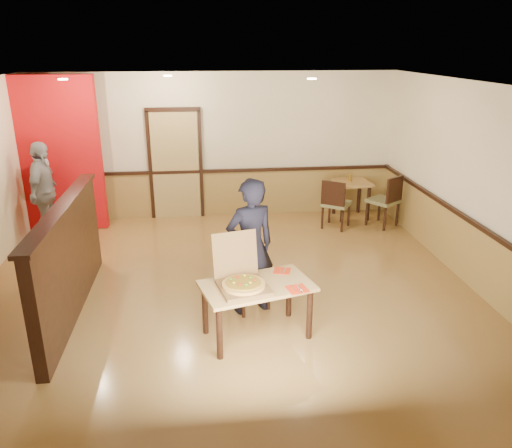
# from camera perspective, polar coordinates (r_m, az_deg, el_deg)

# --- Properties ---
(floor) EXTENTS (7.00, 7.00, 0.00)m
(floor) POSITION_cam_1_polar(r_m,az_deg,el_deg) (6.98, -3.18, -8.12)
(floor) COLOR #A3793F
(floor) RESTS_ON ground
(ceiling) EXTENTS (7.00, 7.00, 0.00)m
(ceiling) POSITION_cam_1_polar(r_m,az_deg,el_deg) (6.18, -3.69, 15.46)
(ceiling) COLOR black
(ceiling) RESTS_ON wall_back
(wall_back) EXTENTS (7.00, 0.00, 7.00)m
(wall_back) POSITION_cam_1_polar(r_m,az_deg,el_deg) (9.84, -4.55, 8.85)
(wall_back) COLOR #F6E9C0
(wall_back) RESTS_ON floor
(wall_right) EXTENTS (0.00, 7.00, 7.00)m
(wall_right) POSITION_cam_1_polar(r_m,az_deg,el_deg) (7.47, 24.52, 3.55)
(wall_right) COLOR #F6E9C0
(wall_right) RESTS_ON floor
(wainscot_back) EXTENTS (7.00, 0.04, 0.90)m
(wainscot_back) POSITION_cam_1_polar(r_m,az_deg,el_deg) (10.03, -4.40, 3.49)
(wainscot_back) COLOR olive
(wainscot_back) RESTS_ON floor
(chair_rail_back) EXTENTS (7.00, 0.06, 0.06)m
(chair_rail_back) POSITION_cam_1_polar(r_m,az_deg,el_deg) (9.89, -4.47, 6.07)
(chair_rail_back) COLOR black
(chair_rail_back) RESTS_ON wall_back
(wainscot_right) EXTENTS (0.04, 7.00, 0.90)m
(wainscot_right) POSITION_cam_1_polar(r_m,az_deg,el_deg) (7.75, 23.33, -3.19)
(wainscot_right) COLOR olive
(wainscot_right) RESTS_ON floor
(chair_rail_right) EXTENTS (0.06, 7.00, 0.06)m
(chair_rail_right) POSITION_cam_1_polar(r_m,az_deg,el_deg) (7.58, 23.68, 0.07)
(chair_rail_right) COLOR black
(chair_rail_right) RESTS_ON wall_right
(back_door) EXTENTS (0.90, 0.06, 2.10)m
(back_door) POSITION_cam_1_polar(r_m,az_deg,el_deg) (9.88, -9.16, 6.63)
(back_door) COLOR tan
(back_door) RESTS_ON wall_back
(booth_partition) EXTENTS (0.20, 3.10, 1.44)m
(booth_partition) POSITION_cam_1_polar(r_m,az_deg,el_deg) (6.69, -20.59, -3.74)
(booth_partition) COLOR black
(booth_partition) RESTS_ON floor
(red_accent_panel) EXTENTS (1.60, 0.20, 2.78)m
(red_accent_panel) POSITION_cam_1_polar(r_m,az_deg,el_deg) (9.70, -21.97, 7.32)
(red_accent_panel) COLOR red
(red_accent_panel) RESTS_ON floor
(spot_a) EXTENTS (0.14, 0.14, 0.02)m
(spot_a) POSITION_cam_1_polar(r_m,az_deg,el_deg) (8.22, -21.21, 15.17)
(spot_a) COLOR beige
(spot_a) RESTS_ON ceiling
(spot_b) EXTENTS (0.14, 0.14, 0.02)m
(spot_b) POSITION_cam_1_polar(r_m,az_deg,el_deg) (8.68, -10.06, 16.35)
(spot_b) COLOR beige
(spot_b) RESTS_ON ceiling
(spot_c) EXTENTS (0.14, 0.14, 0.02)m
(spot_c) POSITION_cam_1_polar(r_m,az_deg,el_deg) (7.86, 6.40, 16.17)
(spot_c) COLOR beige
(spot_c) RESTS_ON ceiling
(main_table) EXTENTS (1.40, 1.03, 0.67)m
(main_table) POSITION_cam_1_polar(r_m,az_deg,el_deg) (5.81, 0.09, -7.85)
(main_table) COLOR tan
(main_table) RESTS_ON floor
(diner_chair) EXTENTS (0.62, 0.62, 0.93)m
(diner_chair) POSITION_cam_1_polar(r_m,az_deg,el_deg) (6.50, -1.22, -5.29)
(diner_chair) COLOR olive
(diner_chair) RESTS_ON floor
(side_chair_left) EXTENTS (0.65, 0.65, 0.94)m
(side_chair_left) POSITION_cam_1_polar(r_m,az_deg,el_deg) (9.35, 9.05, 2.48)
(side_chair_left) COLOR olive
(side_chair_left) RESTS_ON floor
(side_chair_right) EXTENTS (0.69, 0.69, 0.99)m
(side_chair_right) POSITION_cam_1_polar(r_m,az_deg,el_deg) (9.65, 14.71, 2.78)
(side_chair_right) COLOR olive
(side_chair_right) RESTS_ON floor
(side_table) EXTENTS (0.71, 0.71, 0.73)m
(side_table) POSITION_cam_1_polar(r_m,az_deg,el_deg) (10.03, 10.87, 3.82)
(side_table) COLOR tan
(side_table) RESTS_ON floor
(diner) EXTENTS (0.75, 0.62, 1.77)m
(diner) POSITION_cam_1_polar(r_m,az_deg,el_deg) (6.23, -0.65, -2.65)
(diner) COLOR black
(diner) RESTS_ON floor
(passerby) EXTENTS (0.49, 1.05, 1.75)m
(passerby) POSITION_cam_1_polar(r_m,az_deg,el_deg) (9.29, -23.05, 3.32)
(passerby) COLOR #93949B
(passerby) RESTS_ON floor
(pizza_box) EXTENTS (0.66, 0.74, 0.57)m
(pizza_box) POSITION_cam_1_polar(r_m,az_deg,el_deg) (5.68, -1.61, -6.53)
(pizza_box) COLOR brown
(pizza_box) RESTS_ON main_table
(pizza) EXTENTS (0.58, 0.58, 0.03)m
(pizza) POSITION_cam_1_polar(r_m,az_deg,el_deg) (5.64, -1.42, -6.93)
(pizza) COLOR gold
(pizza) RESTS_ON pizza_box
(napkin_near) EXTENTS (0.27, 0.27, 0.01)m
(napkin_near) POSITION_cam_1_polar(r_m,az_deg,el_deg) (5.68, 4.75, -7.41)
(napkin_near) COLOR red
(napkin_near) RESTS_ON main_table
(napkin_far) EXTENTS (0.24, 0.24, 0.01)m
(napkin_far) POSITION_cam_1_polar(r_m,az_deg,el_deg) (6.09, 3.00, -5.36)
(napkin_far) COLOR red
(napkin_far) RESTS_ON main_table
(condiment) EXTENTS (0.06, 0.06, 0.15)m
(condiment) POSITION_cam_1_polar(r_m,az_deg,el_deg) (9.99, 10.71, 5.24)
(condiment) COLOR #896319
(condiment) RESTS_ON side_table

